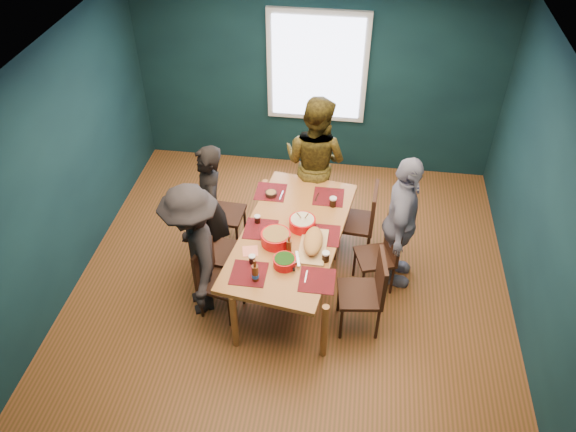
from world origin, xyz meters
name	(u,v)px	position (x,y,z in m)	size (l,w,h in m)	color
room	(296,174)	(0.00, 0.27, 1.37)	(5.01, 5.01, 2.71)	brown
dining_table	(292,237)	(0.00, -0.02, 0.72)	(1.33, 2.21, 0.79)	#A76032
chair_left_far	(218,207)	(-0.99, 0.57, 0.55)	(0.45, 0.45, 0.95)	black
chair_left_mid	(208,244)	(-0.94, -0.09, 0.56)	(0.48, 0.48, 0.97)	black
chair_left_near	(213,275)	(-0.78, -0.51, 0.52)	(0.49, 0.49, 0.89)	black
chair_right_far	(363,217)	(0.77, 0.61, 0.58)	(0.48, 0.48, 0.99)	black
chair_right_mid	(383,251)	(1.01, 0.12, 0.52)	(0.51, 0.51, 0.89)	black
chair_right_near	(369,288)	(0.87, -0.52, 0.57)	(0.50, 0.50, 0.98)	black
person_far_left	(210,208)	(-0.98, 0.27, 0.79)	(0.58, 0.38, 1.58)	black
person_back	(315,162)	(0.12, 1.22, 0.88)	(0.86, 0.67, 1.77)	black
person_right	(401,223)	(1.17, 0.24, 0.83)	(0.98, 0.41, 1.67)	silver
person_near_left	(194,252)	(-0.97, -0.48, 0.81)	(1.05, 0.60, 1.62)	black
bowl_salad	(276,238)	(-0.15, -0.21, 0.86)	(0.32, 0.32, 0.13)	red
bowl_dumpling	(302,223)	(0.10, 0.08, 0.86)	(0.29, 0.29, 0.27)	red
bowl_herbs	(284,262)	(-0.01, -0.53, 0.84)	(0.23, 0.23, 0.10)	red
cutting_board	(313,242)	(0.25, -0.22, 0.86)	(0.33, 0.69, 0.15)	tan
small_bowl	(271,194)	(-0.33, 0.59, 0.82)	(0.13, 0.13, 0.06)	black
beer_bottle_a	(255,273)	(-0.26, -0.77, 0.89)	(0.07, 0.07, 0.27)	#4B200D
beer_bottle_b	(289,246)	(0.01, -0.33, 0.87)	(0.06, 0.06, 0.22)	#4B200D
cola_glass_a	(252,259)	(-0.34, -0.54, 0.84)	(0.07, 0.07, 0.10)	black
cola_glass_b	(326,256)	(0.40, -0.41, 0.85)	(0.08, 0.08, 0.11)	black
cola_glass_c	(333,201)	(0.40, 0.50, 0.85)	(0.08, 0.08, 0.11)	black
cola_glass_d	(257,219)	(-0.40, 0.09, 0.84)	(0.07, 0.07, 0.10)	black
napkin_a	(327,234)	(0.38, 0.01, 0.79)	(0.15, 0.15, 0.00)	#FD836A
napkin_b	(250,251)	(-0.39, -0.38, 0.79)	(0.16, 0.16, 0.00)	#FD836A
napkin_c	(315,284)	(0.32, -0.75, 0.79)	(0.14, 0.14, 0.00)	#FD836A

